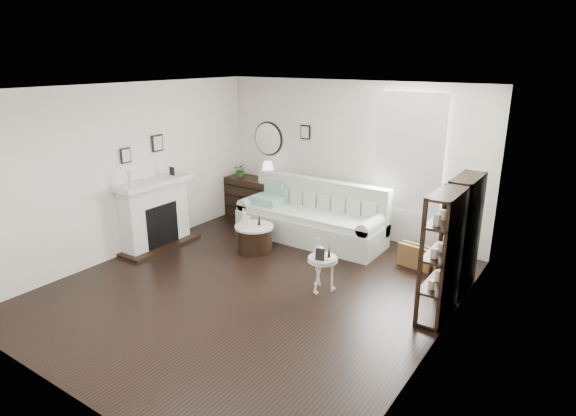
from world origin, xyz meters
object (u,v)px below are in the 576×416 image
Objects in this scene: sofa at (312,220)px; drum_table at (254,238)px; pedestal_table at (323,260)px; dresser at (254,198)px.

drum_table is at bearing -115.30° from sofa.
sofa is 1.99m from pedestal_table.
sofa is 4.12× the size of drum_table.
drum_table is 1.29× the size of pedestal_table.
sofa is at bearing 125.34° from pedestal_table.
dresser is 3.39m from pedestal_table.
drum_table is 1.76m from pedestal_table.
dresser is at bearing 143.65° from pedestal_table.
drum_table is at bearing 160.04° from pedestal_table.
sofa is at bearing 64.70° from drum_table.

